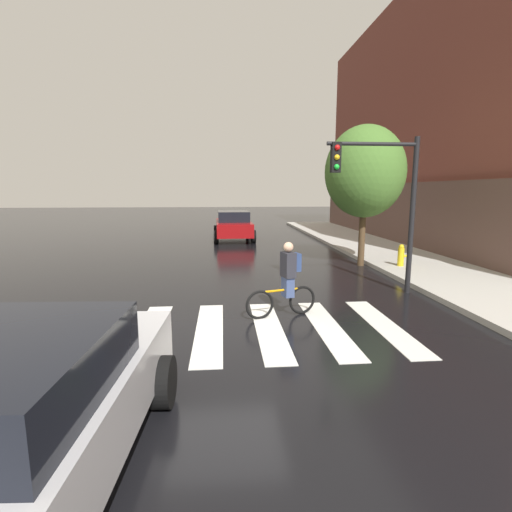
{
  "coord_description": "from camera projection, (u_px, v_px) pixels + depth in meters",
  "views": [
    {
      "loc": [
        0.04,
        -7.45,
        2.81
      ],
      "look_at": [
        0.89,
        2.3,
        1.13
      ],
      "focal_mm": 26.87,
      "sensor_mm": 36.0,
      "label": 1
    }
  ],
  "objects": [
    {
      "name": "sedan_mid",
      "position": [
        233.0,
        225.0,
        22.01
      ],
      "size": [
        2.34,
        4.84,
        1.66
      ],
      "color": "maroon",
      "rests_on": "ground"
    },
    {
      "name": "crosswalk_stripes",
      "position": [
        239.0,
        330.0,
        7.81
      ],
      "size": [
        6.66,
        3.44,
        0.01
      ],
      "color": "silver",
      "rests_on": "ground"
    },
    {
      "name": "fire_hydrant",
      "position": [
        401.0,
        255.0,
        13.64
      ],
      "size": [
        0.33,
        0.22,
        0.78
      ],
      "color": "gold",
      "rests_on": "sidewalk"
    },
    {
      "name": "sedan_near",
      "position": [
        17.0,
        417.0,
        3.41
      ],
      "size": [
        2.38,
        4.7,
        1.59
      ],
      "color": "#B7B7BC",
      "rests_on": "ground"
    },
    {
      "name": "street_tree_near",
      "position": [
        365.0,
        172.0,
        13.97
      ],
      "size": [
        2.9,
        2.9,
        5.16
      ],
      "color": "#4C3823",
      "rests_on": "ground"
    },
    {
      "name": "cyclist",
      "position": [
        287.0,
        280.0,
        8.56
      ],
      "size": [
        1.66,
        0.54,
        1.69
      ],
      "color": "black",
      "rests_on": "ground"
    },
    {
      "name": "ground_plane",
      "position": [
        222.0,
        330.0,
        7.78
      ],
      "size": [
        120.0,
        120.0,
        0.0
      ],
      "primitive_type": "plane",
      "color": "black"
    },
    {
      "name": "traffic_light_near",
      "position": [
        384.0,
        189.0,
        10.11
      ],
      "size": [
        2.47,
        0.28,
        4.2
      ],
      "color": "black",
      "rests_on": "ground"
    }
  ]
}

